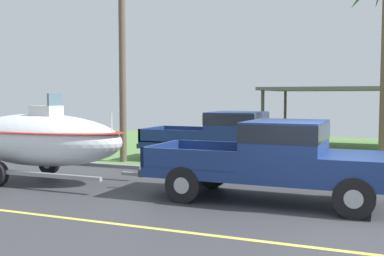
% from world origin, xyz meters
% --- Properties ---
extents(ground, '(36.00, 22.00, 0.11)m').
position_xyz_m(ground, '(0.00, 8.38, -0.01)').
color(ground, '#38383D').
extents(pickup_truck_towing, '(5.63, 2.11, 1.80)m').
position_xyz_m(pickup_truck_towing, '(-1.08, 1.19, 1.01)').
color(pickup_truck_towing, navy).
rests_on(pickup_truck_towing, ground).
extents(boat_on_trailer, '(6.41, 2.30, 2.41)m').
position_xyz_m(boat_on_trailer, '(-7.85, 1.19, 1.16)').
color(boat_on_trailer, gray).
rests_on(boat_on_trailer, ground).
extents(parked_pickup_background, '(6.02, 2.12, 1.80)m').
position_xyz_m(parked_pickup_background, '(-3.77, 6.37, 1.01)').
color(parked_pickup_background, navy).
rests_on(parked_pickup_background, ground).
extents(carport_awning, '(7.98, 5.27, 2.71)m').
position_xyz_m(carport_awning, '(-0.04, 12.55, 2.60)').
color(carport_awning, '#4C4238').
rests_on(carport_awning, ground).
extents(utility_pole, '(0.24, 1.80, 7.59)m').
position_xyz_m(utility_pole, '(-7.47, 5.07, 3.95)').
color(utility_pole, brown).
rests_on(utility_pole, ground).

